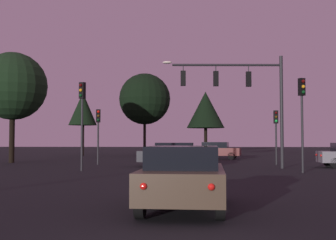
{
  "coord_description": "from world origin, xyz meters",
  "views": [
    {
      "loc": [
        0.31,
        -5.98,
        1.65
      ],
      "look_at": [
        -1.1,
        21.65,
        2.98
      ],
      "focal_mm": 46.23,
      "sensor_mm": 36.0,
      "label": 1
    }
  ],
  "objects_px": {
    "car_far_lane": "(217,150)",
    "tree_center_horizon": "(83,109)",
    "tree_behind_sign": "(13,86)",
    "tree_left_far": "(145,99)",
    "traffic_signal_mast_arm": "(242,89)",
    "traffic_light_corner_left": "(276,126)",
    "traffic_light_median": "(302,106)",
    "car_crossing_right": "(173,154)",
    "traffic_light_corner_right": "(82,108)",
    "car_nearside_lane": "(184,176)",
    "traffic_light_far_side": "(98,125)",
    "tree_right_cluster": "(206,110)"
  },
  "relations": [
    {
      "from": "traffic_light_median",
      "to": "tree_left_far",
      "type": "relative_size",
      "value": 0.52
    },
    {
      "from": "car_crossing_right",
      "to": "car_far_lane",
      "type": "xyz_separation_m",
      "value": [
        3.49,
        11.69,
        -0.0
      ]
    },
    {
      "from": "car_nearside_lane",
      "to": "car_far_lane",
      "type": "xyz_separation_m",
      "value": [
        2.55,
        28.66,
        -0.0
      ]
    },
    {
      "from": "tree_left_far",
      "to": "tree_behind_sign",
      "type": "bearing_deg",
      "value": -114.83
    },
    {
      "from": "traffic_light_corner_left",
      "to": "traffic_light_far_side",
      "type": "height_order",
      "value": "traffic_light_far_side"
    },
    {
      "from": "traffic_light_corner_right",
      "to": "tree_behind_sign",
      "type": "xyz_separation_m",
      "value": [
        -7.36,
        8.25,
        2.31
      ]
    },
    {
      "from": "traffic_light_far_side",
      "to": "tree_right_cluster",
      "type": "distance_m",
      "value": 19.29
    },
    {
      "from": "traffic_signal_mast_arm",
      "to": "tree_behind_sign",
      "type": "height_order",
      "value": "tree_behind_sign"
    },
    {
      "from": "traffic_signal_mast_arm",
      "to": "traffic_light_corner_right",
      "type": "relative_size",
      "value": 1.49
    },
    {
      "from": "traffic_light_median",
      "to": "tree_center_horizon",
      "type": "bearing_deg",
      "value": 125.64
    },
    {
      "from": "car_far_lane",
      "to": "tree_center_horizon",
      "type": "relative_size",
      "value": 0.64
    },
    {
      "from": "car_crossing_right",
      "to": "car_nearside_lane",
      "type": "bearing_deg",
      "value": -86.83
    },
    {
      "from": "tree_left_far",
      "to": "tree_center_horizon",
      "type": "distance_m",
      "value": 7.09
    },
    {
      "from": "traffic_light_corner_right",
      "to": "traffic_light_far_side",
      "type": "relative_size",
      "value": 1.28
    },
    {
      "from": "traffic_signal_mast_arm",
      "to": "tree_right_cluster",
      "type": "height_order",
      "value": "tree_right_cluster"
    },
    {
      "from": "car_nearside_lane",
      "to": "traffic_light_far_side",
      "type": "bearing_deg",
      "value": 108.03
    },
    {
      "from": "tree_left_far",
      "to": "tree_center_horizon",
      "type": "relative_size",
      "value": 1.34
    },
    {
      "from": "traffic_light_corner_right",
      "to": "car_nearside_lane",
      "type": "height_order",
      "value": "traffic_light_corner_right"
    },
    {
      "from": "tree_behind_sign",
      "to": "tree_left_far",
      "type": "bearing_deg",
      "value": 65.17
    },
    {
      "from": "traffic_signal_mast_arm",
      "to": "car_crossing_right",
      "type": "height_order",
      "value": "traffic_signal_mast_arm"
    },
    {
      "from": "tree_behind_sign",
      "to": "car_far_lane",
      "type": "bearing_deg",
      "value": 25.79
    },
    {
      "from": "tree_left_far",
      "to": "traffic_light_corner_right",
      "type": "bearing_deg",
      "value": -91.65
    },
    {
      "from": "traffic_light_far_side",
      "to": "tree_left_far",
      "type": "xyz_separation_m",
      "value": [
        1.15,
        19.66,
        3.7
      ]
    },
    {
      "from": "tree_behind_sign",
      "to": "traffic_light_corner_right",
      "type": "bearing_deg",
      "value": -48.27
    },
    {
      "from": "traffic_light_far_side",
      "to": "car_far_lane",
      "type": "bearing_deg",
      "value": 48.12
    },
    {
      "from": "tree_left_far",
      "to": "traffic_light_median",
      "type": "bearing_deg",
      "value": -67.66
    },
    {
      "from": "tree_behind_sign",
      "to": "traffic_signal_mast_arm",
      "type": "bearing_deg",
      "value": -18.98
    },
    {
      "from": "traffic_light_corner_right",
      "to": "tree_behind_sign",
      "type": "height_order",
      "value": "tree_behind_sign"
    },
    {
      "from": "tree_center_horizon",
      "to": "car_nearside_lane",
      "type": "bearing_deg",
      "value": -72.27
    },
    {
      "from": "traffic_light_median",
      "to": "traffic_light_far_side",
      "type": "distance_m",
      "value": 13.97
    },
    {
      "from": "traffic_light_corner_left",
      "to": "tree_right_cluster",
      "type": "distance_m",
      "value": 17.49
    },
    {
      "from": "tree_behind_sign",
      "to": "tree_left_far",
      "type": "height_order",
      "value": "tree_left_far"
    },
    {
      "from": "traffic_light_corner_left",
      "to": "tree_left_far",
      "type": "bearing_deg",
      "value": 120.19
    },
    {
      "from": "traffic_signal_mast_arm",
      "to": "traffic_light_median",
      "type": "bearing_deg",
      "value": -52.84
    },
    {
      "from": "tree_center_horizon",
      "to": "tree_right_cluster",
      "type": "height_order",
      "value": "tree_center_horizon"
    },
    {
      "from": "traffic_light_far_side",
      "to": "traffic_light_corner_left",
      "type": "bearing_deg",
      "value": 2.76
    },
    {
      "from": "traffic_light_median",
      "to": "car_crossing_right",
      "type": "height_order",
      "value": "traffic_light_median"
    },
    {
      "from": "tree_behind_sign",
      "to": "tree_center_horizon",
      "type": "distance_m",
      "value": 15.5
    },
    {
      "from": "traffic_light_corner_left",
      "to": "car_nearside_lane",
      "type": "relative_size",
      "value": 0.85
    },
    {
      "from": "traffic_signal_mast_arm",
      "to": "tree_left_far",
      "type": "relative_size",
      "value": 0.77
    },
    {
      "from": "traffic_signal_mast_arm",
      "to": "tree_behind_sign",
      "type": "distance_m",
      "value": 17.39
    },
    {
      "from": "traffic_light_median",
      "to": "tree_left_far",
      "type": "bearing_deg",
      "value": 112.34
    },
    {
      "from": "traffic_signal_mast_arm",
      "to": "car_crossing_right",
      "type": "xyz_separation_m",
      "value": [
        -4.24,
        1.54,
        -3.97
      ]
    },
    {
      "from": "traffic_light_corner_left",
      "to": "traffic_light_median",
      "type": "xyz_separation_m",
      "value": [
        -0.15,
        -7.56,
        0.76
      ]
    },
    {
      "from": "traffic_signal_mast_arm",
      "to": "tree_behind_sign",
      "type": "relative_size",
      "value": 0.87
    },
    {
      "from": "tree_behind_sign",
      "to": "tree_left_far",
      "type": "relative_size",
      "value": 0.89
    },
    {
      "from": "traffic_signal_mast_arm",
      "to": "tree_behind_sign",
      "type": "xyz_separation_m",
      "value": [
        -16.42,
        5.65,
        0.96
      ]
    },
    {
      "from": "traffic_signal_mast_arm",
      "to": "traffic_light_corner_left",
      "type": "relative_size",
      "value": 1.93
    },
    {
      "from": "traffic_signal_mast_arm",
      "to": "tree_left_far",
      "type": "height_order",
      "value": "tree_left_far"
    },
    {
      "from": "tree_left_far",
      "to": "tree_center_horizon",
      "type": "xyz_separation_m",
      "value": [
        -6.65,
        -2.09,
        -1.28
      ]
    }
  ]
}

